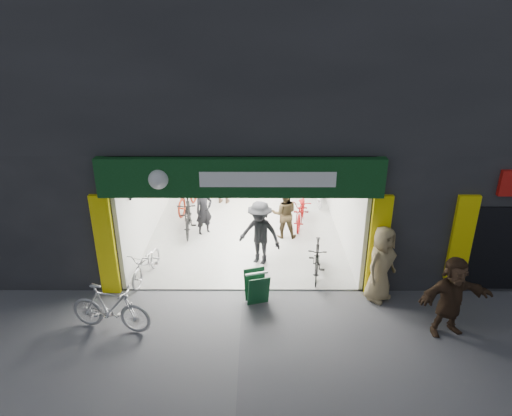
{
  "coord_description": "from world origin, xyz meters",
  "views": [
    {
      "loc": [
        0.37,
        -9.66,
        6.43
      ],
      "look_at": [
        0.34,
        1.5,
        1.61
      ],
      "focal_mm": 32.0,
      "sensor_mm": 36.0,
      "label": 1
    }
  ],
  "objects_px": {
    "bike_right_front": "(317,259)",
    "parked_bike": "(110,308)",
    "pedestrian_near": "(381,264)",
    "sandwich_board": "(257,287)",
    "bike_left_front": "(147,263)"
  },
  "relations": [
    {
      "from": "bike_left_front",
      "to": "bike_right_front",
      "type": "xyz_separation_m",
      "value": [
        4.43,
        0.12,
        0.05
      ]
    },
    {
      "from": "parked_bike",
      "to": "sandwich_board",
      "type": "distance_m",
      "value": 3.32
    },
    {
      "from": "bike_right_front",
      "to": "parked_bike",
      "type": "xyz_separation_m",
      "value": [
        -4.73,
        -2.23,
        0.07
      ]
    },
    {
      "from": "bike_left_front",
      "to": "pedestrian_near",
      "type": "relative_size",
      "value": 0.87
    },
    {
      "from": "pedestrian_near",
      "to": "bike_left_front",
      "type": "bearing_deg",
      "value": 129.03
    },
    {
      "from": "bike_left_front",
      "to": "bike_right_front",
      "type": "height_order",
      "value": "bike_right_front"
    },
    {
      "from": "pedestrian_near",
      "to": "sandwich_board",
      "type": "bearing_deg",
      "value": 141.74
    },
    {
      "from": "parked_bike",
      "to": "pedestrian_near",
      "type": "bearing_deg",
      "value": -66.86
    },
    {
      "from": "bike_right_front",
      "to": "parked_bike",
      "type": "distance_m",
      "value": 5.23
    },
    {
      "from": "bike_right_front",
      "to": "pedestrian_near",
      "type": "xyz_separation_m",
      "value": [
        1.37,
        -1.02,
        0.46
      ]
    },
    {
      "from": "parked_bike",
      "to": "sandwich_board",
      "type": "xyz_separation_m",
      "value": [
        3.16,
        1.0,
        -0.11
      ]
    },
    {
      "from": "bike_left_front",
      "to": "sandwich_board",
      "type": "relative_size",
      "value": 2.07
    },
    {
      "from": "bike_right_front",
      "to": "pedestrian_near",
      "type": "bearing_deg",
      "value": -28.39
    },
    {
      "from": "parked_bike",
      "to": "bike_left_front",
      "type": "bearing_deg",
      "value": 3.87
    },
    {
      "from": "bike_right_front",
      "to": "pedestrian_near",
      "type": "distance_m",
      "value": 1.77
    }
  ]
}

